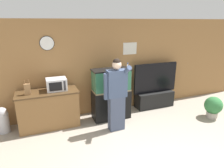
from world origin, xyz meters
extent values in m
cube|color=olive|center=(0.00, 2.87, 1.30)|extent=(10.00, 0.06, 2.60)
cube|color=beige|center=(0.79, 2.83, 1.80)|extent=(0.42, 0.02, 0.33)
cylinder|color=white|center=(-1.44, 2.83, 2.03)|extent=(0.32, 0.03, 0.32)
cylinder|color=black|center=(-1.44, 2.83, 2.03)|extent=(0.35, 0.01, 0.35)
cube|color=brown|center=(-1.56, 2.45, 0.44)|extent=(1.41, 0.60, 0.89)
cube|color=#48321C|center=(-1.56, 2.45, 0.91)|extent=(1.45, 0.64, 0.03)
cube|color=silver|center=(-1.33, 2.49, 1.07)|extent=(0.47, 0.36, 0.29)
cube|color=black|center=(-1.37, 2.30, 1.07)|extent=(0.29, 0.01, 0.21)
cube|color=#2D2D33|center=(-1.16, 2.30, 1.07)|extent=(0.05, 0.01, 0.23)
cube|color=olive|center=(-1.99, 2.39, 1.05)|extent=(0.13, 0.09, 0.26)
cylinder|color=brown|center=(-2.03, 2.40, 1.22)|extent=(0.02, 0.02, 0.08)
cylinder|color=brown|center=(-1.94, 2.40, 1.23)|extent=(0.02, 0.02, 0.09)
cylinder|color=brown|center=(-2.03, 2.43, 1.22)|extent=(0.02, 0.02, 0.07)
cylinder|color=brown|center=(-1.94, 2.43, 1.23)|extent=(0.02, 0.02, 0.09)
cube|color=black|center=(0.04, 2.34, 0.39)|extent=(1.00, 0.45, 0.78)
cube|color=#937F5B|center=(0.04, 2.34, 0.80)|extent=(0.97, 0.44, 0.04)
cube|color=#2D6B4C|center=(0.04, 2.34, 1.07)|extent=(0.96, 0.43, 0.57)
cube|color=black|center=(0.04, 2.34, 1.35)|extent=(1.00, 0.45, 0.03)
cube|color=black|center=(1.55, 2.57, 0.24)|extent=(1.18, 0.40, 0.48)
cube|color=black|center=(1.55, 2.57, 0.91)|extent=(1.39, 0.05, 0.87)
cube|color=black|center=(1.55, 2.60, 0.91)|extent=(1.42, 0.01, 0.90)
cube|color=#424C66|center=(-0.06, 1.72, 0.43)|extent=(0.37, 0.21, 0.85)
cube|color=#3D4C6B|center=(-0.06, 1.72, 1.17)|extent=(0.46, 0.22, 0.64)
sphere|color=beige|center=(-0.06, 1.72, 1.61)|extent=(0.21, 0.21, 0.21)
sphere|color=black|center=(-0.06, 1.72, 1.67)|extent=(0.17, 0.17, 0.17)
cylinder|color=#3D4C6B|center=(-0.31, 1.72, 1.13)|extent=(0.12, 0.12, 0.61)
cylinder|color=#3D4C6B|center=(0.13, 1.59, 1.49)|extent=(0.11, 0.34, 0.28)
cylinder|color=white|center=(0.13, 1.57, 1.60)|extent=(0.02, 0.06, 0.11)
cylinder|color=#2856B2|center=(0.13, 1.55, 1.66)|extent=(0.02, 0.03, 0.05)
cylinder|color=#B2A899|center=(2.65, 1.37, 0.08)|extent=(0.29, 0.29, 0.15)
sphere|color=#33753D|center=(2.65, 1.37, 0.36)|extent=(0.47, 0.47, 0.47)
cylinder|color=#B7B7BC|center=(-2.62, 2.55, 0.23)|extent=(0.28, 0.28, 0.46)
sphere|color=#ADADB2|center=(-2.62, 2.55, 0.50)|extent=(0.26, 0.26, 0.26)
camera|label=1|loc=(-1.70, -2.32, 2.54)|focal=32.00mm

